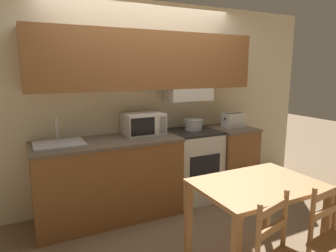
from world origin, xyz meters
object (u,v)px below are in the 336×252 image
at_px(toaster, 234,120).
at_px(sink_basin, 59,144).
at_px(dining_table, 257,196).
at_px(microwave, 143,123).
at_px(stove_range, 192,165).
at_px(cooking_pot, 194,124).

relative_size(toaster, sink_basin, 0.58).
height_order(toaster, dining_table, toaster).
bearing_deg(microwave, toaster, -6.22).
bearing_deg(stove_range, toaster, -3.70).
height_order(stove_range, cooking_pot, cooking_pot).
height_order(cooking_pot, toaster, toaster).
bearing_deg(dining_table, stove_range, 79.82).
height_order(stove_range, toaster, toaster).
bearing_deg(toaster, microwave, 173.78).
relative_size(stove_range, cooking_pot, 2.86).
bearing_deg(stove_range, dining_table, -100.18).
distance_m(stove_range, sink_basin, 1.72).
xyz_separation_m(cooking_pot, sink_basin, (-1.69, -0.06, -0.06)).
distance_m(toaster, dining_table, 1.73).
bearing_deg(dining_table, sink_basin, 133.60).
height_order(microwave, dining_table, microwave).
bearing_deg(microwave, sink_basin, -173.08).
relative_size(stove_range, sink_basin, 1.81).
height_order(microwave, toaster, microwave).
relative_size(microwave, toaster, 1.59).
relative_size(cooking_pot, microwave, 0.68).
height_order(cooking_pot, sink_basin, sink_basin).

